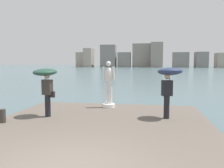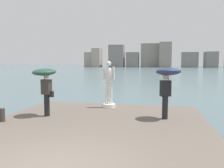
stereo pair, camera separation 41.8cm
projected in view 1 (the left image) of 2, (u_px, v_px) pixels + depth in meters
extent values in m
plane|color=#4C666B|center=(139.00, 76.00, 44.04)|extent=(400.00, 400.00, 0.00)
cube|color=#60564C|center=(91.00, 141.00, 6.91)|extent=(7.88, 10.56, 0.40)
cylinder|color=white|center=(109.00, 106.00, 11.16)|extent=(0.61, 0.61, 0.17)
cylinder|color=white|center=(107.00, 93.00, 11.12)|extent=(0.15, 0.15, 1.06)
cylinder|color=white|center=(111.00, 93.00, 11.09)|extent=(0.15, 0.15, 1.06)
ellipsoid|color=white|center=(109.00, 75.00, 11.02)|extent=(0.38, 0.26, 0.70)
sphere|color=white|center=(109.00, 64.00, 10.97)|extent=(0.24, 0.24, 0.24)
cylinder|color=white|center=(104.00, 73.00, 11.05)|extent=(0.10, 0.10, 0.62)
cylinder|color=white|center=(114.00, 73.00, 10.98)|extent=(0.10, 0.10, 0.62)
cylinder|color=black|center=(48.00, 106.00, 9.22)|extent=(0.22, 0.22, 0.88)
cube|color=#38332D|center=(47.00, 87.00, 9.15)|extent=(0.42, 0.31, 0.60)
sphere|color=tan|center=(47.00, 76.00, 9.11)|extent=(0.21, 0.21, 0.21)
cylinder|color=#262626|center=(45.00, 80.00, 9.20)|extent=(0.02, 0.02, 0.47)
ellipsoid|color=#234738|center=(45.00, 72.00, 9.17)|extent=(1.12, 1.13, 0.34)
cube|color=black|center=(52.00, 94.00, 9.12)|extent=(0.20, 0.13, 0.24)
cylinder|color=black|center=(167.00, 107.00, 8.91)|extent=(0.22, 0.22, 0.88)
cube|color=black|center=(167.00, 88.00, 8.84)|extent=(0.44, 0.35, 0.60)
sphere|color=tan|center=(167.00, 76.00, 8.80)|extent=(0.21, 0.21, 0.21)
cylinder|color=#262626|center=(170.00, 80.00, 8.87)|extent=(0.02, 0.02, 0.51)
ellipsoid|color=navy|center=(170.00, 71.00, 8.84)|extent=(1.19, 1.20, 0.35)
cylinder|color=#38332D|center=(3.00, 116.00, 8.29)|extent=(0.21, 0.21, 0.49)
cube|color=#A89989|center=(83.00, 60.00, 134.31)|extent=(6.63, 7.93, 8.43)
cube|color=#A89989|center=(89.00, 58.00, 131.14)|extent=(4.59, 7.88, 10.52)
cube|color=gray|center=(108.00, 56.00, 130.48)|extent=(8.43, 6.44, 12.39)
cube|color=gray|center=(124.00, 60.00, 130.30)|extent=(6.98, 6.66, 8.23)
cube|color=gray|center=(142.00, 55.00, 128.93)|extent=(9.98, 4.46, 13.04)
cube|color=gray|center=(157.00, 55.00, 123.98)|extent=(6.33, 6.56, 13.35)
cube|color=gray|center=(181.00, 60.00, 123.36)|extent=(8.30, 4.08, 8.03)
cube|color=gray|center=(201.00, 60.00, 121.79)|extent=(5.96, 7.92, 8.12)
cube|color=#A89989|center=(222.00, 60.00, 118.04)|extent=(5.80, 7.12, 7.45)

